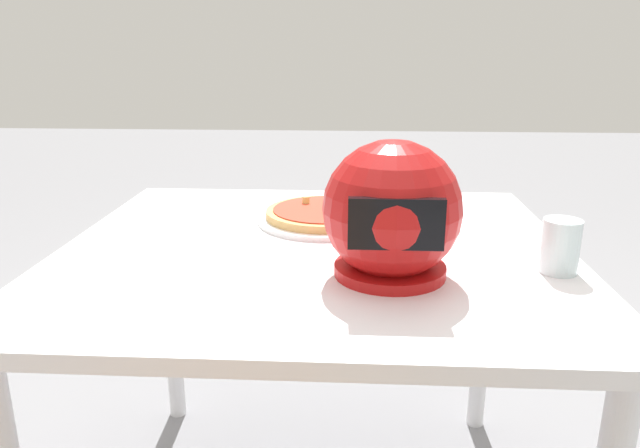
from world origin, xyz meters
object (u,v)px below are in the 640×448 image
Objects in this scene: pizza at (325,212)px; motorcycle_helmet at (392,213)px; dining_table at (316,280)px; drinking_glass at (560,246)px.

pizza is 1.11× the size of motorcycle_helmet.
dining_table is at bearing 85.96° from pizza.
pizza reaches higher than dining_table.
motorcycle_helmet reaches higher than pizza.
motorcycle_helmet is 0.32m from drinking_glass.
motorcycle_helmet is 2.46× the size of drinking_glass.
dining_table is 4.24× the size of motorcycle_helmet.
motorcycle_helmet is at bearing 112.14° from pizza.
dining_table is at bearing -15.97° from drinking_glass.
pizza is 2.72× the size of drinking_glass.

